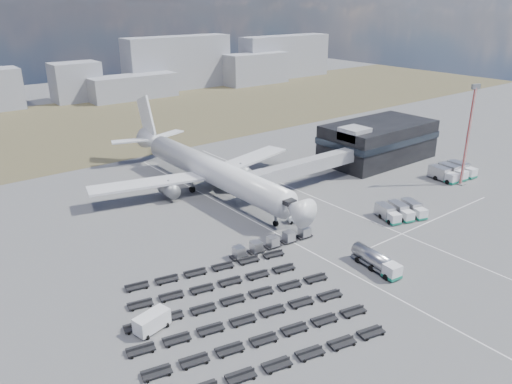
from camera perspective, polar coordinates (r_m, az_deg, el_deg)
ground at (r=89.15m, az=6.02°, el=-5.80°), size 420.00×420.00×0.00m
grass_strip at (r=180.08m, az=-19.16°, el=7.18°), size 420.00×90.00×0.01m
lane_markings at (r=97.38m, az=8.95°, el=-3.50°), size 47.12×110.00×0.01m
terminal at (r=135.84m, az=13.73°, el=5.70°), size 30.40×16.40×11.00m
jet_bridge at (r=110.96m, az=4.76°, el=2.65°), size 30.30×3.80×7.05m
airliner at (r=110.63m, az=-5.55°, el=2.69°), size 51.59×64.53×17.62m
skyline at (r=218.96m, az=-21.94°, el=11.72°), size 306.42×25.45×23.93m
fuel_tanker at (r=82.21m, az=13.55°, el=-7.64°), size 3.33×9.41×2.98m
pushback_tug at (r=96.55m, az=4.46°, el=-3.09°), size 3.25×2.51×1.34m
utility_van at (r=68.14m, az=-11.81°, el=-14.36°), size 5.10×3.16×2.50m
catering_truck at (r=113.07m, az=-3.15°, el=1.16°), size 3.85×6.94×3.01m
service_trucks_near at (r=102.08m, az=16.23°, el=-2.10°), size 9.74×8.40×2.51m
service_trucks_far at (r=128.48m, az=21.55°, el=2.18°), size 10.13×8.04×2.89m
uld_row at (r=86.71m, az=1.93°, el=-5.70°), size 16.72×3.11×1.83m
baggage_dollies at (r=70.27m, az=-2.22°, el=-13.47°), size 34.85×31.59×0.83m
floodlight_mast at (r=121.97m, az=23.07°, el=5.92°), size 2.21×1.78×23.10m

